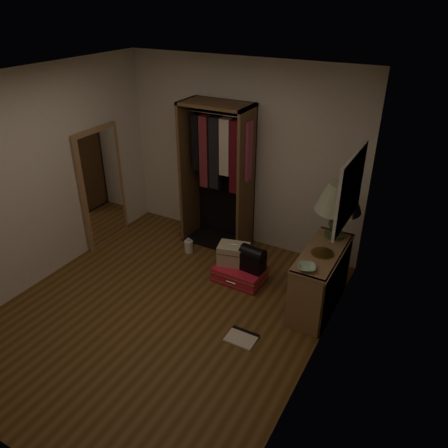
{
  "coord_description": "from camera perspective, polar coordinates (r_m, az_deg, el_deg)",
  "views": [
    {
      "loc": [
        2.56,
        -3.15,
        3.33
      ],
      "look_at": [
        0.3,
        0.95,
        0.8
      ],
      "focal_mm": 35.0,
      "sensor_mm": 36.0,
      "label": 1
    }
  ],
  "objects": [
    {
      "name": "table_lamp",
      "position": [
        5.11,
        14.79,
        3.21
      ],
      "size": [
        0.6,
        0.6,
        0.67
      ],
      "rotation": [
        0.0,
        0.0,
        -0.13
      ],
      "color": "#3D4F26",
      "rests_on": "console_bookshelf"
    },
    {
      "name": "train_case",
      "position": [
        5.61,
        1.27,
        -3.94
      ],
      "size": [
        0.45,
        0.36,
        0.29
      ],
      "rotation": [
        0.0,
        0.0,
        0.24
      ],
      "color": "#BDB390",
      "rests_on": "pink_suitcase"
    },
    {
      "name": "console_bookshelf",
      "position": [
        5.22,
        12.56,
        -6.66
      ],
      "size": [
        0.42,
        1.12,
        0.75
      ],
      "color": "#8F6845",
      "rests_on": "ground"
    },
    {
      "name": "ceramic_bowl",
      "position": [
        4.64,
        10.72,
        -5.62
      ],
      "size": [
        0.25,
        0.25,
        0.05
      ],
      "primitive_type": "imported",
      "rotation": [
        0.0,
        0.0,
        0.37
      ],
      "color": "#B4D8BA",
      "rests_on": "console_bookshelf"
    },
    {
      "name": "brass_tray",
      "position": [
        4.95,
        12.72,
        -3.73
      ],
      "size": [
        0.29,
        0.29,
        0.01
      ],
      "rotation": [
        0.0,
        0.0,
        -0.16
      ],
      "color": "#AA8541",
      "rests_on": "console_bookshelf"
    },
    {
      "name": "floor_mirror",
      "position": [
        6.44,
        -15.62,
        4.66
      ],
      "size": [
        0.06,
        0.8,
        1.7
      ],
      "color": "#A1774E",
      "rests_on": "ground"
    },
    {
      "name": "open_wardrobe",
      "position": [
        6.03,
        -0.53,
        7.85
      ],
      "size": [
        0.98,
        0.5,
        2.05
      ],
      "color": "brown",
      "rests_on": "ground"
    },
    {
      "name": "white_jug",
      "position": [
        6.26,
        -4.64,
        -2.89
      ],
      "size": [
        0.13,
        0.13,
        0.22
      ],
      "rotation": [
        0.0,
        0.0,
        -0.03
      ],
      "color": "white",
      "rests_on": "ground"
    },
    {
      "name": "black_bag",
      "position": [
        5.48,
        3.75,
        -4.47
      ],
      "size": [
        0.32,
        0.23,
        0.33
      ],
      "rotation": [
        0.0,
        0.0,
        -0.11
      ],
      "color": "black",
      "rests_on": "pink_suitcase"
    },
    {
      "name": "floor_book",
      "position": [
        4.87,
        2.39,
        -14.56
      ],
      "size": [
        0.32,
        0.26,
        0.03
      ],
      "rotation": [
        0.0,
        0.0,
        0.0
      ],
      "color": "beige",
      "rests_on": "ground"
    },
    {
      "name": "pink_suitcase",
      "position": [
        5.66,
        2.08,
        -6.49
      ],
      "size": [
        0.64,
        0.47,
        0.19
      ],
      "rotation": [
        0.0,
        0.0,
        -0.03
      ],
      "color": "red",
      "rests_on": "ground"
    },
    {
      "name": "room_walls",
      "position": [
        4.44,
        -8.23,
        3.76
      ],
      "size": [
        3.52,
        4.02,
        2.6
      ],
      "color": "silver",
      "rests_on": "ground"
    },
    {
      "name": "ground",
      "position": [
        5.25,
        -8.06,
        -11.32
      ],
      "size": [
        4.0,
        4.0,
        0.0
      ],
      "primitive_type": "plane",
      "color": "brown",
      "rests_on": "ground"
    }
  ]
}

